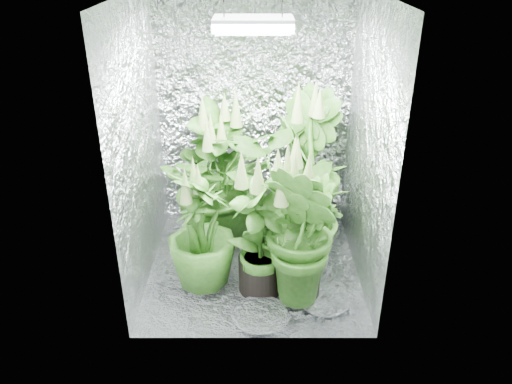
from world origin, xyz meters
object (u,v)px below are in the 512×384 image
object	(u,v)px
plant_c	(304,168)
plant_d	(201,232)
plant_e	(292,215)
plant_g	(303,233)
plant_a	(218,184)
circulation_fan	(323,212)
plant_b	(221,167)
grow_lamp	(253,24)
plant_f	(261,233)

from	to	relation	value
plant_c	plant_d	world-z (taller)	plant_c
plant_e	plant_g	bearing A→B (deg)	-77.31
plant_a	plant_c	distance (m)	0.72
plant_a	plant_g	distance (m)	0.99
plant_d	circulation_fan	distance (m)	1.33
plant_c	plant_b	bearing A→B (deg)	167.86
plant_e	plant_g	size ratio (longest dim) A/B	0.98
grow_lamp	circulation_fan	distance (m)	1.89
plant_f	plant_g	size ratio (longest dim) A/B	0.94
plant_b	plant_f	bearing A→B (deg)	-70.37
plant_e	circulation_fan	bearing A→B (deg)	65.56
plant_b	plant_f	world-z (taller)	plant_b
circulation_fan	plant_e	bearing A→B (deg)	-136.98
plant_a	plant_c	world-z (taller)	plant_c
grow_lamp	plant_g	size ratio (longest dim) A/B	0.44
plant_a	plant_d	world-z (taller)	plant_a
plant_a	plant_c	size ratio (longest dim) A/B	0.86
plant_f	plant_g	world-z (taller)	plant_g
plant_d	plant_f	xyz separation A→B (m)	(0.42, -0.05, 0.03)
plant_f	plant_g	bearing A→B (deg)	-18.86
plant_e	plant_g	world-z (taller)	plant_g
plant_f	circulation_fan	size ratio (longest dim) A/B	3.14
plant_d	plant_e	size ratio (longest dim) A/B	0.88
grow_lamp	plant_c	size ratio (longest dim) A/B	0.37
plant_b	circulation_fan	xyz separation A→B (m)	(0.89, -0.03, -0.42)
grow_lamp	plant_f	size ratio (longest dim) A/B	0.47
plant_g	plant_b	bearing A→B (deg)	120.94
grow_lamp	plant_g	distance (m)	1.39
plant_b	circulation_fan	bearing A→B (deg)	-2.13
plant_g	circulation_fan	world-z (taller)	plant_g
plant_c	plant_f	xyz separation A→B (m)	(-0.36, -0.78, -0.14)
plant_b	plant_e	distance (m)	0.95
plant_d	plant_b	bearing A→B (deg)	84.03
plant_b	plant_d	bearing A→B (deg)	-95.97
plant_c	circulation_fan	bearing A→B (deg)	30.62
plant_a	circulation_fan	world-z (taller)	plant_a
plant_d	plant_a	bearing A→B (deg)	82.59
plant_a	plant_b	bearing A→B (deg)	87.44
grow_lamp	plant_b	world-z (taller)	grow_lamp
grow_lamp	plant_b	bearing A→B (deg)	113.62
plant_d	plant_c	bearing A→B (deg)	42.64
grow_lamp	plant_g	world-z (taller)	grow_lamp
circulation_fan	plant_g	bearing A→B (deg)	-128.13
grow_lamp	plant_b	distance (m)	1.45
plant_b	plant_e	xyz separation A→B (m)	(0.56, -0.77, -0.03)
grow_lamp	plant_b	size ratio (longest dim) A/B	0.41
grow_lamp	plant_c	world-z (taller)	grow_lamp
plant_c	circulation_fan	distance (m)	0.53
plant_a	plant_d	distance (m)	0.62
plant_c	plant_e	xyz separation A→B (m)	(-0.14, -0.62, -0.09)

